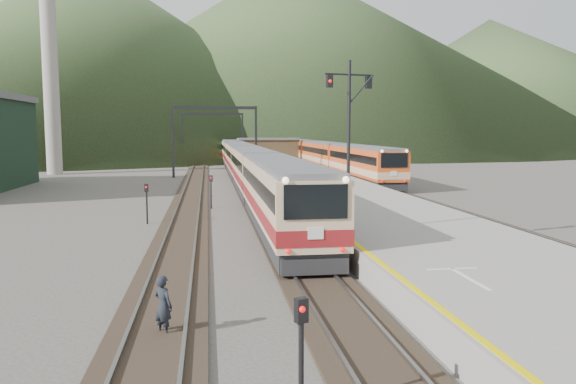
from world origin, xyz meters
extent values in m
cube|color=black|center=(0.00, 40.00, 0.06)|extent=(2.60, 200.00, 0.12)
cube|color=slate|center=(-0.72, 40.00, 0.16)|extent=(0.10, 200.00, 0.14)
cube|color=slate|center=(0.72, 40.00, 0.16)|extent=(0.10, 200.00, 0.14)
cube|color=black|center=(-5.00, 40.00, 0.06)|extent=(2.60, 200.00, 0.12)
cube|color=slate|center=(-5.72, 40.00, 0.16)|extent=(0.10, 200.00, 0.14)
cube|color=slate|center=(-4.28, 40.00, 0.16)|extent=(0.10, 200.00, 0.14)
cube|color=black|center=(11.50, 40.00, 0.06)|extent=(2.60, 200.00, 0.12)
cube|color=slate|center=(10.78, 40.00, 0.16)|extent=(0.10, 200.00, 0.14)
cube|color=slate|center=(12.22, 40.00, 0.16)|extent=(0.10, 200.00, 0.14)
cube|color=gray|center=(5.60, 38.00, 0.50)|extent=(8.00, 100.00, 1.00)
cube|color=black|center=(-7.50, 55.00, 4.00)|extent=(0.25, 0.25, 8.00)
cube|color=black|center=(1.80, 55.00, 4.00)|extent=(0.25, 0.25, 8.00)
cube|color=black|center=(-2.85, 55.00, 7.80)|extent=(9.30, 0.22, 0.35)
cube|color=black|center=(-7.50, 80.00, 4.00)|extent=(0.25, 0.25, 8.00)
cube|color=black|center=(1.80, 80.00, 4.00)|extent=(0.25, 0.25, 8.00)
cube|color=black|center=(-2.85, 80.00, 7.80)|extent=(9.30, 0.22, 0.35)
cylinder|color=#9E998E|center=(-22.00, 62.00, 15.00)|extent=(1.80, 1.80, 30.00)
cube|color=#4C3A25|center=(5.60, 78.00, 2.40)|extent=(9.00, 4.00, 2.80)
cube|color=slate|center=(5.60, 78.00, 3.95)|extent=(9.40, 4.40, 0.30)
cone|color=#2F441D|center=(-40.00, 190.00, 30.00)|extent=(180.00, 180.00, 60.00)
cone|color=#2F441D|center=(30.00, 230.00, 37.50)|extent=(220.00, 220.00, 75.00)
cone|color=#2F441D|center=(110.00, 210.00, 25.00)|extent=(160.00, 160.00, 50.00)
cube|color=#D0AE87|center=(0.00, 19.01, 1.89)|extent=(2.72, 18.32, 3.33)
cube|color=#D0AE87|center=(0.00, 37.82, 1.89)|extent=(2.72, 18.32, 3.33)
cube|color=#D0AE87|center=(0.00, 56.64, 1.89)|extent=(2.72, 18.32, 3.33)
cube|color=#D0AE87|center=(0.00, 75.46, 1.89)|extent=(2.72, 18.32, 3.33)
cube|color=#DA501D|center=(11.50, 44.71, 1.92)|extent=(2.77, 18.59, 3.38)
cube|color=#DA501D|center=(11.50, 63.81, 1.92)|extent=(2.77, 18.59, 3.38)
cube|color=#DA501D|center=(11.50, 82.90, 1.92)|extent=(2.77, 18.59, 3.38)
cylinder|color=black|center=(2.22, 14.14, 4.58)|extent=(0.14, 0.14, 7.16)
cube|color=black|center=(2.22, 14.14, 7.56)|extent=(2.17, 0.53, 0.07)
cube|color=black|center=(1.34, 13.95, 7.26)|extent=(0.28, 0.23, 0.50)
cube|color=black|center=(3.10, 14.33, 7.26)|extent=(0.28, 0.23, 0.50)
cylinder|color=black|center=(-2.02, 0.75, 1.00)|extent=(0.10, 0.10, 2.00)
cube|color=black|center=(-2.02, 0.75, 2.05)|extent=(0.26, 0.23, 0.45)
cylinder|color=black|center=(-3.47, 28.99, 1.00)|extent=(0.10, 0.10, 2.00)
cube|color=black|center=(-3.47, 28.99, 2.05)|extent=(0.26, 0.23, 0.45)
cylinder|color=black|center=(-7.10, 23.24, 1.00)|extent=(0.10, 0.10, 2.00)
cube|color=black|center=(-7.10, 23.24, 2.05)|extent=(0.23, 0.17, 0.45)
imported|color=black|center=(-4.83, 5.38, 0.79)|extent=(0.68, 0.67, 1.58)
camera|label=1|loc=(-3.63, -8.90, 5.26)|focal=35.00mm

